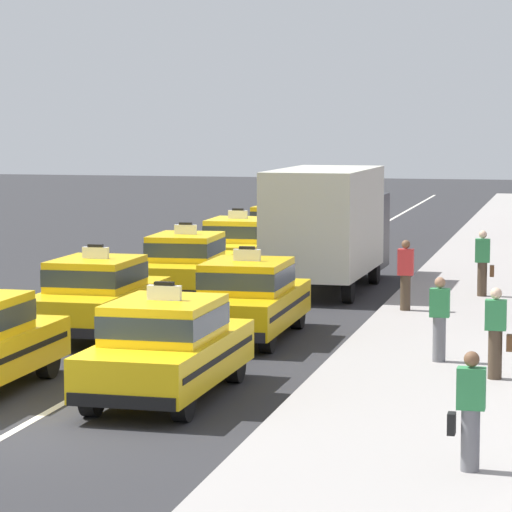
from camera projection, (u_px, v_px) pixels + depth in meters
ground_plane at (17, 429)px, 19.66m from camera, size 160.00×160.00×0.00m
lane_stripe_left_right at (294, 274)px, 38.99m from camera, size 0.14×80.00×0.01m
sidewalk_curb at (473, 300)px, 32.85m from camera, size 4.00×90.00×0.15m
taxi_left_second at (98, 295)px, 27.93m from camera, size 1.84×4.57×1.96m
taxi_left_third at (187, 264)px, 33.62m from camera, size 2.00×4.63×1.96m
taxi_left_fourth at (239, 245)px, 38.67m from camera, size 1.94×4.61×1.96m
taxi_left_fifth at (282, 229)px, 44.26m from camera, size 1.90×4.59×1.96m
taxi_left_sixth at (313, 216)px, 49.85m from camera, size 1.86×4.58×1.96m
taxi_right_nearest at (167, 346)px, 21.66m from camera, size 1.86×4.58×1.96m
taxi_right_second at (248, 298)px, 27.48m from camera, size 1.87×4.58×1.96m
box_truck_right_third at (330, 224)px, 35.21m from camera, size 2.39×7.00×3.27m
pedestrian_near_crosswalk at (496, 333)px, 22.59m from camera, size 0.47×0.24×1.58m
pedestrian_mid_block at (439, 319)px, 24.19m from camera, size 0.36×0.24×1.56m
pedestrian_by_storefront at (406, 275)px, 30.58m from camera, size 0.36×0.24×1.64m
pedestrian_trailing at (483, 263)px, 33.00m from camera, size 0.47×0.24×1.65m
pedestrian_far_corner at (470, 411)px, 16.72m from camera, size 0.47×0.24×1.54m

